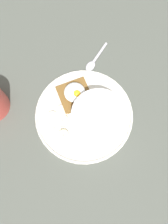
{
  "coord_description": "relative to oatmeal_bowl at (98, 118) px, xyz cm",
  "views": [
    {
      "loc": [
        -13.48,
        -11.83,
        60.51
      ],
      "look_at": [
        0.0,
        0.0,
        5.0
      ],
      "focal_mm": 35.0,
      "sensor_mm": 36.0,
      "label": 1
    }
  ],
  "objects": [
    {
      "name": "ground_plane",
      "position": [
        -0.91,
        4.18,
        -5.44
      ],
      "size": [
        120.0,
        120.0,
        2.0
      ],
      "primitive_type": "cube",
      "color": "#4A4E47",
      "rests_on": "ground"
    },
    {
      "name": "plate",
      "position": [
        -0.91,
        4.18,
        -3.64
      ],
      "size": [
        27.1,
        27.1,
        1.6
      ],
      "color": "silver",
      "rests_on": "ground_plane"
    },
    {
      "name": "oatmeal_bowl",
      "position": [
        0.0,
        0.0,
        0.0
      ],
      "size": [
        14.02,
        14.02,
        6.88
      ],
      "color": "white",
      "rests_on": "plate"
    },
    {
      "name": "toast_slice",
      "position": [
        1.45,
        9.65,
        -2.82
      ],
      "size": [
        11.69,
        11.69,
        1.1
      ],
      "color": "brown",
      "rests_on": "plate"
    },
    {
      "name": "poached_egg",
      "position": [
        1.42,
        9.51,
        -0.63
      ],
      "size": [
        5.8,
        8.49,
        3.66
      ],
      "color": "white",
      "rests_on": "toast_slice"
    },
    {
      "name": "banana_slice_front",
      "position": [
        -6.31,
        7.1,
        -2.81
      ],
      "size": [
        4.23,
        4.23,
        1.33
      ],
      "color": "#FAE7BA",
      "rests_on": "plate"
    },
    {
      "name": "banana_slice_left",
      "position": [
        -7.5,
        9.88,
        -2.89
      ],
      "size": [
        4.62,
        4.66,
        1.34
      ],
      "color": "#F3E6BD",
      "rests_on": "plate"
    },
    {
      "name": "banana_slice_back",
      "position": [
        -9.16,
        4.63,
        -2.7
      ],
      "size": [
        4.45,
        4.47,
        1.69
      ],
      "color": "beige",
      "rests_on": "plate"
    },
    {
      "name": "banana_slice_right",
      "position": [
        -4.26,
        9.14,
        -2.9
      ],
      "size": [
        3.86,
        3.9,
        1.16
      ],
      "color": "beige",
      "rests_on": "plate"
    },
    {
      "name": "banana_slice_inner",
      "position": [
        -9.29,
        7.43,
        -2.84
      ],
      "size": [
        4.8,
        4.82,
        1.54
      ],
      "color": "beige",
      "rests_on": "plate"
    },
    {
      "name": "spoon",
      "position": [
        14.24,
        13.23,
        -4.04
      ],
      "size": [
        11.4,
        3.39,
        0.8
      ],
      "color": "silver",
      "rests_on": "ground_plane"
    }
  ]
}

